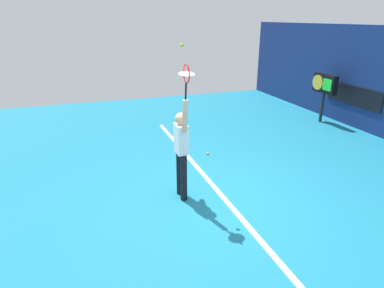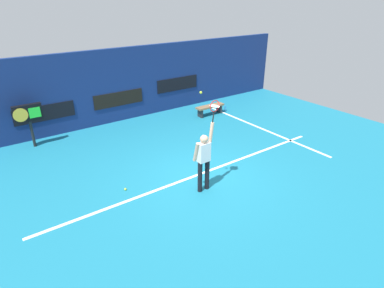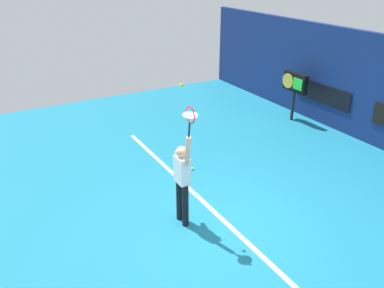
{
  "view_description": "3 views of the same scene",
  "coord_description": "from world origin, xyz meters",
  "px_view_note": "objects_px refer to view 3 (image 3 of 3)",
  "views": [
    {
      "loc": [
        5.11,
        -2.23,
        3.29
      ],
      "look_at": [
        -0.49,
        -0.28,
        1.04
      ],
      "focal_mm": 31.4,
      "sensor_mm": 36.0,
      "label": 1
    },
    {
      "loc": [
        -5.21,
        -6.64,
        5.06
      ],
      "look_at": [
        -0.66,
        -0.3,
        1.42
      ],
      "focal_mm": 30.23,
      "sensor_mm": 36.0,
      "label": 2
    },
    {
      "loc": [
        5.52,
        -3.66,
        4.86
      ],
      "look_at": [
        -0.78,
        -0.08,
        1.5
      ],
      "focal_mm": 37.36,
      "sensor_mm": 36.0,
      "label": 3
    }
  ],
  "objects_px": {
    "tennis_ball": "(182,85)",
    "spare_ball": "(192,169)",
    "tennis_racket": "(190,117)",
    "scoreboard_clock": "(295,84)",
    "tennis_player": "(182,178)"
  },
  "relations": [
    {
      "from": "tennis_ball",
      "to": "spare_ball",
      "type": "relative_size",
      "value": 1.0
    },
    {
      "from": "tennis_racket",
      "to": "spare_ball",
      "type": "bearing_deg",
      "value": 149.42
    },
    {
      "from": "tennis_ball",
      "to": "scoreboard_clock",
      "type": "xyz_separation_m",
      "value": [
        -3.15,
        5.81,
        -1.62
      ]
    },
    {
      "from": "tennis_player",
      "to": "tennis_ball",
      "type": "relative_size",
      "value": 29.28
    },
    {
      "from": "tennis_player",
      "to": "spare_ball",
      "type": "relative_size",
      "value": 29.28
    },
    {
      "from": "tennis_racket",
      "to": "scoreboard_clock",
      "type": "xyz_separation_m",
      "value": [
        -3.56,
        5.86,
        -1.17
      ]
    },
    {
      "from": "tennis_racket",
      "to": "scoreboard_clock",
      "type": "relative_size",
      "value": 0.39
    },
    {
      "from": "spare_ball",
      "to": "scoreboard_clock",
      "type": "bearing_deg",
      "value": 107.18
    },
    {
      "from": "tennis_racket",
      "to": "spare_ball",
      "type": "xyz_separation_m",
      "value": [
        -2.14,
        1.26,
        -2.36
      ]
    },
    {
      "from": "tennis_ball",
      "to": "scoreboard_clock",
      "type": "distance_m",
      "value": 6.8
    },
    {
      "from": "scoreboard_clock",
      "to": "tennis_player",
      "type": "bearing_deg",
      "value": -61.09
    },
    {
      "from": "tennis_player",
      "to": "scoreboard_clock",
      "type": "relative_size",
      "value": 1.26
    },
    {
      "from": "tennis_racket",
      "to": "spare_ball",
      "type": "height_order",
      "value": "tennis_racket"
    },
    {
      "from": "tennis_player",
      "to": "tennis_racket",
      "type": "bearing_deg",
      "value": -0.75
    },
    {
      "from": "tennis_racket",
      "to": "tennis_ball",
      "type": "relative_size",
      "value": 9.11
    }
  ]
}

